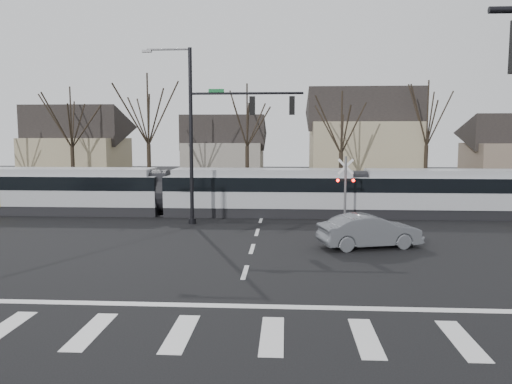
{
  "coord_description": "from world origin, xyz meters",
  "views": [
    {
      "loc": [
        1.53,
        -16.41,
        5.11
      ],
      "look_at": [
        0.0,
        9.0,
        2.3
      ],
      "focal_mm": 35.0,
      "sensor_mm": 36.0,
      "label": 1
    }
  ],
  "objects": [
    {
      "name": "ground",
      "position": [
        0.0,
        0.0,
        0.0
      ],
      "size": [
        140.0,
        140.0,
        0.0
      ],
      "primitive_type": "plane",
      "color": "black"
    },
    {
      "name": "grass_verge",
      "position": [
        0.0,
        32.0,
        0.01
      ],
      "size": [
        140.0,
        28.0,
        0.01
      ],
      "primitive_type": "cube",
      "color": "#38331E",
      "rests_on": "ground"
    },
    {
      "name": "crosswalk",
      "position": [
        0.0,
        -4.0,
        0.01
      ],
      "size": [
        27.0,
        2.6,
        0.01
      ],
      "color": "silver",
      "rests_on": "ground"
    },
    {
      "name": "stop_line",
      "position": [
        0.0,
        -1.8,
        0.01
      ],
      "size": [
        28.0,
        0.35,
        0.01
      ],
      "primitive_type": "cube",
      "color": "silver",
      "rests_on": "ground"
    },
    {
      "name": "lane_dashes",
      "position": [
        0.0,
        16.0,
        0.01
      ],
      "size": [
        0.18,
        30.0,
        0.01
      ],
      "color": "silver",
      "rests_on": "ground"
    },
    {
      "name": "rail_pair",
      "position": [
        0.0,
        15.8,
        0.03
      ],
      "size": [
        90.0,
        1.52,
        0.06
      ],
      "color": "#59595E",
      "rests_on": "ground"
    },
    {
      "name": "tram",
      "position": [
        -0.22,
        16.0,
        1.65
      ],
      "size": [
        40.01,
        2.97,
        3.03
      ],
      "color": "gray",
      "rests_on": "ground"
    },
    {
      "name": "sedan",
      "position": [
        5.43,
        6.64,
        0.78
      ],
      "size": [
        4.04,
        5.54,
        1.55
      ],
      "primitive_type": "imported",
      "rotation": [
        0.0,
        0.0,
        1.84
      ],
      "color": "#55585D",
      "rests_on": "ground"
    },
    {
      "name": "signal_pole_far",
      "position": [
        -2.41,
        12.5,
        5.7
      ],
      "size": [
        9.28,
        0.44,
        10.2
      ],
      "color": "black",
      "rests_on": "ground"
    },
    {
      "name": "rail_crossing_signal",
      "position": [
        5.0,
        12.79,
        1.89
      ],
      "size": [
        1.08,
        0.36,
        4.0
      ],
      "color": "#59595B",
      "rests_on": "ground"
    },
    {
      "name": "tree_row",
      "position": [
        2.0,
        26.0,
        5.0
      ],
      "size": [
        59.2,
        7.2,
        10.0
      ],
      "color": "black",
      "rests_on": "ground"
    },
    {
      "name": "house_a",
      "position": [
        -20.0,
        34.0,
        4.46
      ],
      "size": [
        9.72,
        8.64,
        8.6
      ],
      "color": "gray",
      "rests_on": "ground"
    },
    {
      "name": "house_b",
      "position": [
        -5.0,
        36.0,
        3.97
      ],
      "size": [
        8.64,
        7.56,
        7.65
      ],
      "color": "slate",
      "rests_on": "ground"
    },
    {
      "name": "house_c",
      "position": [
        9.0,
        33.0,
        5.23
      ],
      "size": [
        10.8,
        8.64,
        10.1
      ],
      "color": "gray",
      "rests_on": "ground"
    },
    {
      "name": "house_d",
      "position": [
        24.0,
        35.0,
        3.97
      ],
      "size": [
        8.64,
        7.56,
        7.65
      ],
      "color": "brown",
      "rests_on": "ground"
    }
  ]
}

